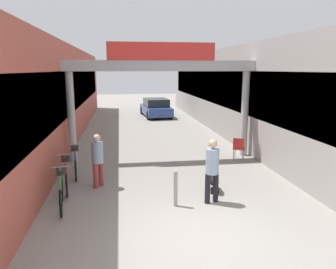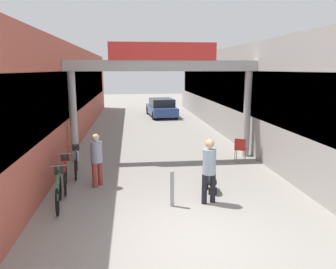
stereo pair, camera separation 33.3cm
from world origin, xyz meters
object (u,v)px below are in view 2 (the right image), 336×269
at_px(bicycle_green_nearest, 59,189).
at_px(cafe_chair_red_nearer, 240,148).
at_px(bicycle_blue_third, 76,161).
at_px(pedestrian_companion, 97,157).
at_px(parked_car_blue, 161,108).
at_px(dog_on_leash, 211,181).
at_px(pedestrian_with_dog, 209,167).
at_px(bollard_post_metal, 172,188).
at_px(bicycle_red_second, 65,174).

relative_size(bicycle_green_nearest, cafe_chair_red_nearer, 1.89).
distance_m(bicycle_green_nearest, bicycle_blue_third, 2.56).
xyz_separation_m(pedestrian_companion, parked_car_blue, (3.29, 14.34, -0.26)).
bearing_deg(dog_on_leash, pedestrian_with_dog, -108.53).
relative_size(dog_on_leash, parked_car_blue, 0.17).
xyz_separation_m(bollard_post_metal, parked_car_blue, (1.26, 16.05, 0.16)).
xyz_separation_m(pedestrian_with_dog, bicycle_blue_third, (-3.81, 2.85, -0.54)).
relative_size(bicycle_green_nearest, bicycle_red_second, 1.00).
relative_size(pedestrian_companion, dog_on_leash, 2.24).
distance_m(bollard_post_metal, cafe_chair_red_nearer, 4.89).
bearing_deg(pedestrian_companion, bicycle_blue_third, 123.48).
bearing_deg(cafe_chair_red_nearer, bicycle_blue_third, -171.71).
relative_size(bollard_post_metal, cafe_chair_red_nearer, 1.07).
bearing_deg(pedestrian_with_dog, dog_on_leash, 71.47).
bearing_deg(cafe_chair_red_nearer, bollard_post_metal, -128.98).
height_order(pedestrian_with_dog, bicycle_red_second, pedestrian_with_dog).
height_order(bicycle_red_second, cafe_chair_red_nearer, bicycle_red_second).
bearing_deg(pedestrian_with_dog, bicycle_red_second, 158.27).
distance_m(bicycle_blue_third, parked_car_blue, 13.74).
bearing_deg(bollard_post_metal, cafe_chair_red_nearer, 51.02).
xyz_separation_m(bicycle_green_nearest, bollard_post_metal, (2.87, -0.38, 0.05)).
distance_m(bicycle_green_nearest, cafe_chair_red_nearer, 6.86).
bearing_deg(parked_car_blue, bollard_post_metal, -94.47).
relative_size(bicycle_red_second, bicycle_blue_third, 1.00).
bearing_deg(bicycle_blue_third, pedestrian_companion, -56.52).
bearing_deg(bicycle_green_nearest, pedestrian_with_dog, -4.34).
bearing_deg(cafe_chair_red_nearer, parked_car_blue, 98.44).
distance_m(pedestrian_with_dog, dog_on_leash, 1.07).
relative_size(pedestrian_companion, bicycle_green_nearest, 0.95).
xyz_separation_m(bicycle_green_nearest, bicycle_red_second, (-0.07, 1.27, 0.00)).
bearing_deg(pedestrian_companion, parked_car_blue, 77.10).
distance_m(bicycle_blue_third, cafe_chair_red_nearer, 5.98).
bearing_deg(bicycle_red_second, dog_on_leash, -10.20).
height_order(dog_on_leash, bicycle_red_second, bicycle_red_second).
bearing_deg(pedestrian_companion, bicycle_red_second, -175.79).
height_order(bicycle_green_nearest, bollard_post_metal, bicycle_green_nearest).
bearing_deg(pedestrian_companion, dog_on_leash, -14.06).
xyz_separation_m(pedestrian_companion, dog_on_leash, (3.27, -0.82, -0.58)).
xyz_separation_m(bicycle_red_second, cafe_chair_red_nearer, (6.01, 2.15, 0.10)).
xyz_separation_m(bicycle_red_second, bollard_post_metal, (2.94, -1.64, 0.05)).
xyz_separation_m(pedestrian_with_dog, dog_on_leash, (0.27, 0.81, -0.65)).
height_order(bicycle_green_nearest, parked_car_blue, parked_car_blue).
height_order(bollard_post_metal, cafe_chair_red_nearer, bollard_post_metal).
xyz_separation_m(pedestrian_with_dog, pedestrian_companion, (-3.00, 1.62, -0.07)).
height_order(pedestrian_with_dog, bollard_post_metal, pedestrian_with_dog).
height_order(bicycle_green_nearest, cafe_chair_red_nearer, bicycle_green_nearest).
distance_m(dog_on_leash, bicycle_green_nearest, 4.14).
xyz_separation_m(bicycle_blue_third, parked_car_blue, (4.10, 13.11, 0.21)).
height_order(dog_on_leash, cafe_chair_red_nearer, cafe_chair_red_nearer).
bearing_deg(bicycle_green_nearest, dog_on_leash, 7.14).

